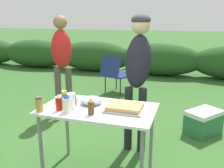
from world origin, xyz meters
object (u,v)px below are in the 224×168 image
at_px(plate_stack, 67,99).
at_px(bbq_sauce_bottle, 73,100).
at_px(food_tray, 125,107).
at_px(standing_person_with_beanie, 138,64).
at_px(standing_person_in_red_jacket, 62,55).
at_px(spice_jar, 39,104).
at_px(relish_jar, 64,99).
at_px(mayo_bottle, 67,104).
at_px(cooler_box, 203,122).
at_px(folding_table, 98,115).
at_px(paper_cup_stack, 71,101).
at_px(camp_chair_green_behind_table, 115,72).
at_px(beer_bottle, 91,107).
at_px(ketchup_bottle, 59,103).
at_px(mixing_bowl, 91,100).

relative_size(plate_stack, bbq_sauce_bottle, 1.80).
distance_m(food_tray, standing_person_with_beanie, 0.78).
height_order(plate_stack, standing_person_in_red_jacket, standing_person_in_red_jacket).
height_order(spice_jar, relish_jar, relish_jar).
relative_size(mayo_bottle, standing_person_with_beanie, 0.11).
height_order(mayo_bottle, cooler_box, mayo_bottle).
relative_size(bbq_sauce_bottle, relish_jar, 0.79).
relative_size(standing_person_in_red_jacket, cooler_box, 2.82).
xyz_separation_m(folding_table, paper_cup_stack, (-0.24, -0.09, 0.15)).
bearing_deg(standing_person_with_beanie, camp_chair_green_behind_table, 111.27).
bearing_deg(mayo_bottle, bbq_sauce_bottle, 97.17).
bearing_deg(relish_jar, standing_person_in_red_jacket, 119.04).
distance_m(folding_table, spice_jar, 0.56).
height_order(beer_bottle, ketchup_bottle, ketchup_bottle).
distance_m(spice_jar, beer_bottle, 0.49).
height_order(beer_bottle, standing_person_with_beanie, standing_person_with_beanie).
bearing_deg(food_tray, standing_person_in_red_jacket, 134.71).
bearing_deg(ketchup_bottle, mayo_bottle, -12.49).
bearing_deg(mixing_bowl, spice_jar, -138.52).
bearing_deg(beer_bottle, mixing_bowl, 111.23).
bearing_deg(camp_chair_green_behind_table, standing_person_with_beanie, -46.30).
xyz_separation_m(food_tray, beer_bottle, (-0.27, -0.20, 0.05)).
relative_size(beer_bottle, ketchup_bottle, 0.96).
height_order(paper_cup_stack, beer_bottle, same).
distance_m(paper_cup_stack, spice_jar, 0.29).
bearing_deg(ketchup_bottle, camp_chair_green_behind_table, 96.59).
xyz_separation_m(folding_table, bbq_sauce_bottle, (-0.25, -0.02, 0.14)).
relative_size(paper_cup_stack, relish_jar, 0.92).
distance_m(standing_person_in_red_jacket, cooler_box, 2.39).
bearing_deg(paper_cup_stack, spice_jar, -147.84).
relative_size(beer_bottle, cooler_box, 0.27).
bearing_deg(mayo_bottle, relish_jar, 127.53).
xyz_separation_m(paper_cup_stack, spice_jar, (-0.25, -0.16, -0.01)).
distance_m(folding_table, beer_bottle, 0.23).
height_order(mixing_bowl, bbq_sauce_bottle, bbq_sauce_bottle).
height_order(mayo_bottle, bbq_sauce_bottle, mayo_bottle).
relative_size(mixing_bowl, camp_chair_green_behind_table, 0.27).
distance_m(beer_bottle, ketchup_bottle, 0.33).
distance_m(relish_jar, camp_chair_green_behind_table, 2.92).
bearing_deg(food_tray, cooler_box, 58.92).
distance_m(food_tray, spice_jar, 0.80).
height_order(bbq_sauce_bottle, camp_chair_green_behind_table, bbq_sauce_bottle).
bearing_deg(spice_jar, mixing_bowl, 41.48).
bearing_deg(spice_jar, paper_cup_stack, 32.16).
distance_m(beer_bottle, bbq_sauce_bottle, 0.30).
relative_size(spice_jar, ketchup_bottle, 0.90).
height_order(beer_bottle, camp_chair_green_behind_table, beer_bottle).
distance_m(ketchup_bottle, bbq_sauce_bottle, 0.17).
xyz_separation_m(beer_bottle, camp_chair_green_behind_table, (-0.67, 2.97, -0.35)).
height_order(mayo_bottle, standing_person_in_red_jacket, standing_person_in_red_jacket).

